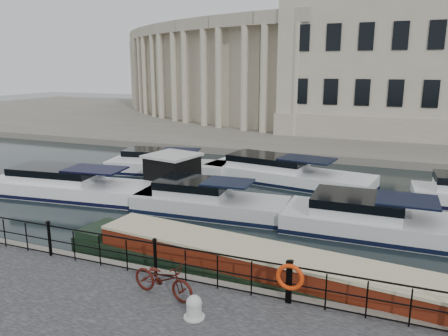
% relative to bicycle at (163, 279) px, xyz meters
% --- Properties ---
extents(ground_plane, '(160.00, 160.00, 0.00)m').
position_rel_bicycle_xyz_m(ground_plane, '(-0.79, 3.17, -1.07)').
color(ground_plane, black).
rests_on(ground_plane, ground).
extents(far_bank, '(120.00, 42.00, 0.55)m').
position_rel_bicycle_xyz_m(far_bank, '(-0.79, 42.17, -0.79)').
color(far_bank, '#6B665B').
rests_on(far_bank, ground_plane).
extents(railing, '(24.14, 0.14, 1.22)m').
position_rel_bicycle_xyz_m(railing, '(-0.79, 0.92, 0.14)').
color(railing, black).
rests_on(railing, near_quay).
extents(civic_building, '(53.55, 31.84, 16.85)m').
position_rel_bicycle_xyz_m(civic_building, '(-1.78, 37.88, 5.97)').
color(civic_building, '#ADA38C').
rests_on(civic_building, far_bank).
extents(bicycle, '(2.05, 0.99, 1.03)m').
position_rel_bicycle_xyz_m(bicycle, '(0.00, 0.00, 0.00)').
color(bicycle, '#40100B').
rests_on(bicycle, near_quay).
extents(mooring_bollard, '(0.54, 0.54, 0.60)m').
position_rel_bicycle_xyz_m(mooring_bollard, '(1.23, -0.65, -0.23)').
color(mooring_bollard, beige).
rests_on(mooring_bollard, near_quay).
extents(life_ring_post, '(0.75, 0.20, 1.22)m').
position_rel_bicycle_xyz_m(life_ring_post, '(3.29, 0.85, 0.25)').
color(life_ring_post, black).
rests_on(life_ring_post, near_quay).
extents(narrowboat, '(14.33, 3.43, 1.52)m').
position_rel_bicycle_xyz_m(narrowboat, '(1.91, 2.59, -0.70)').
color(narrowboat, black).
rests_on(narrowboat, ground_plane).
extents(harbour_hut, '(3.81, 3.38, 2.21)m').
position_rel_bicycle_xyz_m(harbour_hut, '(-5.46, 10.67, -0.11)').
color(harbour_hut, '#6B665B').
rests_on(harbour_hut, ground_plane).
extents(cabin_cruisers, '(27.83, 10.86, 1.99)m').
position_rel_bicycle_xyz_m(cabin_cruisers, '(-1.59, 11.23, -0.70)').
color(cabin_cruisers, white).
rests_on(cabin_cruisers, ground_plane).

